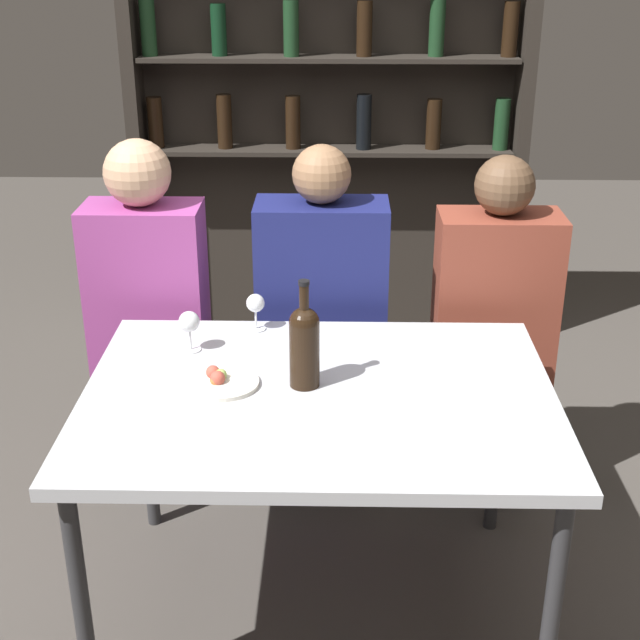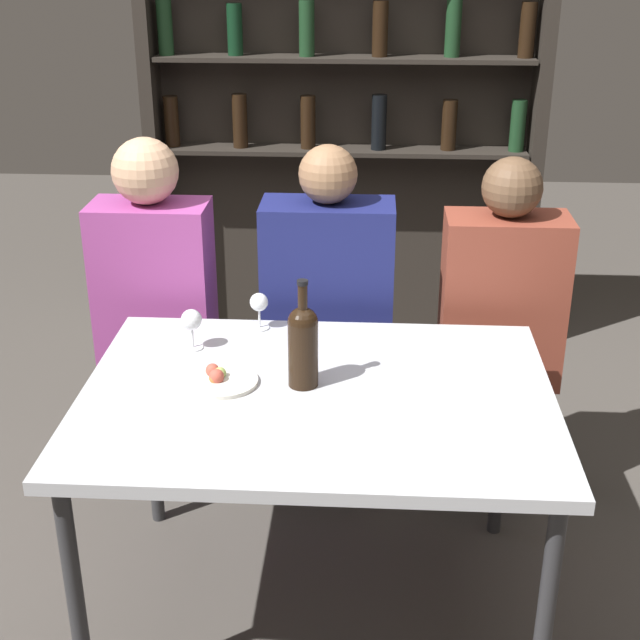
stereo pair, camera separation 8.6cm
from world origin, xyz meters
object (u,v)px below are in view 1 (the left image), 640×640
seated_person_right (491,342)px  wine_glass_1 (189,323)px  wine_bottle (304,343)px  food_plate_0 (221,381)px  seated_person_center (322,338)px  wine_glass_0 (255,305)px  seated_person_left (151,331)px

seated_person_right → wine_glass_1: bearing=-156.6°
wine_bottle → seated_person_right: bearing=45.4°
wine_bottle → wine_glass_1: bearing=148.6°
wine_bottle → wine_glass_1: 0.41m
food_plate_0 → seated_person_center: bearing=67.5°
seated_person_right → food_plate_0: bearing=-143.3°
wine_glass_1 → wine_glass_0: bearing=40.3°
seated_person_left → seated_person_center: size_ratio=1.01×
wine_glass_1 → seated_person_center: bearing=47.8°
wine_bottle → wine_glass_0: bearing=114.3°
wine_glass_0 → seated_person_center: 0.40m
food_plate_0 → seated_person_center: seated_person_center is taller
wine_glass_1 → wine_bottle: bearing=-31.4°
wine_glass_0 → wine_glass_1: size_ratio=0.95×
wine_glass_0 → seated_person_right: bearing=18.7°
seated_person_center → food_plate_0: bearing=-112.5°
food_plate_0 → wine_glass_0: bearing=80.2°
seated_person_left → wine_glass_1: bearing=-63.1°
wine_glass_1 → seated_person_right: size_ratio=0.10×
wine_glass_0 → seated_person_left: (-0.39, 0.26, -0.21)m
food_plate_0 → seated_person_right: (0.85, 0.63, -0.17)m
wine_glass_1 → food_plate_0: wine_glass_1 is taller
food_plate_0 → seated_person_left: (-0.33, 0.63, -0.14)m
seated_person_left → seated_person_center: seated_person_left is taller
food_plate_0 → seated_person_left: bearing=117.5°
food_plate_0 → seated_person_left: seated_person_left is taller
food_plate_0 → seated_person_right: seated_person_right is taller
wine_glass_0 → seated_person_center: (0.20, 0.26, -0.23)m
wine_glass_0 → food_plate_0: (-0.06, -0.37, -0.07)m
wine_glass_0 → wine_glass_1: 0.24m
seated_person_center → wine_glass_0: bearing=-126.9°
seated_person_center → seated_person_right: (0.59, 0.00, -0.01)m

